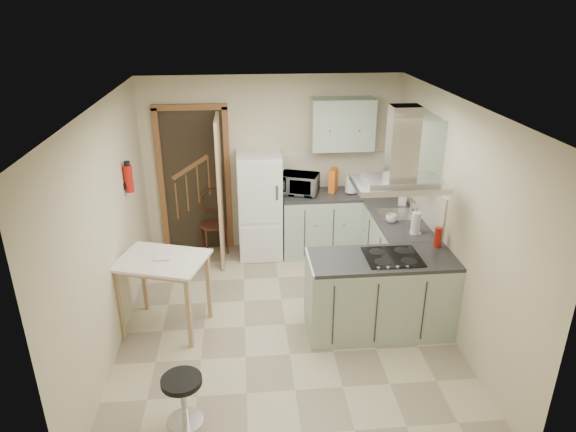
{
  "coord_description": "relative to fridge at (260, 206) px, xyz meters",
  "views": [
    {
      "loc": [
        -0.42,
        -4.88,
        3.42
      ],
      "look_at": [
        0.07,
        0.45,
        1.15
      ],
      "focal_mm": 32.0,
      "sensor_mm": 36.0,
      "label": 1
    }
  ],
  "objects": [
    {
      "name": "floor",
      "position": [
        0.2,
        -1.8,
        -0.75
      ],
      "size": [
        4.2,
        4.2,
        0.0
      ],
      "primitive_type": "plane",
      "color": "#B7AE8E",
      "rests_on": "ground"
    },
    {
      "name": "red_bottle",
      "position": [
        1.88,
        -1.78,
        0.26
      ],
      "size": [
        0.08,
        0.08,
        0.23
      ],
      "primitive_type": "cylinder",
      "rotation": [
        0.0,
        0.0,
        -0.04
      ],
      "color": "#A01B0D",
      "rests_on": "peninsula"
    },
    {
      "name": "fridge",
      "position": [
        0.0,
        0.0,
        0.0
      ],
      "size": [
        0.6,
        0.6,
        1.5
      ],
      "primitive_type": "cube",
      "color": "white",
      "rests_on": "floor"
    },
    {
      "name": "right_wall",
      "position": [
        2.0,
        -1.8,
        0.5
      ],
      "size": [
        0.0,
        4.2,
        4.2
      ],
      "primitive_type": "plane",
      "rotation": [
        1.57,
        0.0,
        -1.57
      ],
      "color": "beige",
      "rests_on": "floor"
    },
    {
      "name": "paper_towel",
      "position": [
        1.75,
        -1.42,
        0.29
      ],
      "size": [
        0.14,
        0.14,
        0.27
      ],
      "primitive_type": "cylinder",
      "rotation": [
        0.0,
        0.0,
        -0.36
      ],
      "color": "silver",
      "rests_on": "counter_right"
    },
    {
      "name": "soap_bottle",
      "position": [
        1.86,
        -0.53,
        0.26
      ],
      "size": [
        0.12,
        0.12,
        0.21
      ],
      "primitive_type": "imported",
      "rotation": [
        0.0,
        0.0,
        -0.21
      ],
      "color": "#B2B1BE",
      "rests_on": "counter_right"
    },
    {
      "name": "microwave",
      "position": [
        0.56,
        0.04,
        0.29
      ],
      "size": [
        0.6,
        0.51,
        0.29
      ],
      "primitive_type": "imported",
      "rotation": [
        0.0,
        0.0,
        -0.35
      ],
      "color": "black",
      "rests_on": "counter_back"
    },
    {
      "name": "book",
      "position": [
        -1.2,
        -1.66,
        0.16
      ],
      "size": [
        0.18,
        0.24,
        0.1
      ],
      "primitive_type": "imported",
      "rotation": [
        0.0,
        0.0,
        0.04
      ],
      "color": "#A63D37",
      "rests_on": "drop_leaf_table"
    },
    {
      "name": "ceiling",
      "position": [
        0.2,
        -1.8,
        1.75
      ],
      "size": [
        4.2,
        4.2,
        0.0
      ],
      "primitive_type": "plane",
      "rotation": [
        3.14,
        0.0,
        0.0
      ],
      "color": "silver",
      "rests_on": "back_wall"
    },
    {
      "name": "splashback",
      "position": [
        1.16,
        0.29,
        0.4
      ],
      "size": [
        1.68,
        0.02,
        0.5
      ],
      "primitive_type": "cube",
      "color": "beige",
      "rests_on": "counter_back"
    },
    {
      "name": "kettle",
      "position": [
        1.28,
        -0.02,
        0.27
      ],
      "size": [
        0.17,
        0.17,
        0.25
      ],
      "primitive_type": "cylinder",
      "rotation": [
        0.0,
        0.0,
        0.03
      ],
      "color": "white",
      "rests_on": "counter_back"
    },
    {
      "name": "counter_back",
      "position": [
        0.86,
        0.0,
        -0.3
      ],
      "size": [
        1.08,
        0.6,
        0.9
      ],
      "primitive_type": "cube",
      "color": "#9EB2A0",
      "rests_on": "floor"
    },
    {
      "name": "back_wall",
      "position": [
        0.2,
        0.3,
        0.5
      ],
      "size": [
        3.6,
        0.0,
        3.6
      ],
      "primitive_type": "plane",
      "rotation": [
        1.57,
        0.0,
        0.0
      ],
      "color": "beige",
      "rests_on": "floor"
    },
    {
      "name": "cereal_box",
      "position": [
        1.04,
        0.08,
        0.32
      ],
      "size": [
        0.17,
        0.24,
        0.33
      ],
      "primitive_type": "cube",
      "rotation": [
        0.0,
        0.0,
        -0.4
      ],
      "color": "orange",
      "rests_on": "counter_back"
    },
    {
      "name": "drop_leaf_table",
      "position": [
        -1.12,
        -1.72,
        -0.32
      ],
      "size": [
        1.09,
        0.94,
        0.86
      ],
      "primitive_type": "cube",
      "rotation": [
        0.0,
        0.0,
        -0.31
      ],
      "color": "#D5B583",
      "rests_on": "floor"
    },
    {
      "name": "hob",
      "position": [
        1.32,
        -1.98,
        0.16
      ],
      "size": [
        0.58,
        0.5,
        0.01
      ],
      "primitive_type": "cube",
      "color": "black",
      "rests_on": "peninsula"
    },
    {
      "name": "counter_right",
      "position": [
        1.7,
        -0.68,
        -0.3
      ],
      "size": [
        0.6,
        1.95,
        0.9
      ],
      "primitive_type": "cube",
      "color": "#9EB2A0",
      "rests_on": "floor"
    },
    {
      "name": "cup",
      "position": [
        1.56,
        -1.08,
        0.2
      ],
      "size": [
        0.17,
        0.17,
        0.1
      ],
      "primitive_type": "imported",
      "rotation": [
        0.0,
        0.0,
        -0.3
      ],
      "color": "silver",
      "rests_on": "counter_right"
    },
    {
      "name": "extractor_hood",
      "position": [
        1.32,
        -1.98,
        0.97
      ],
      "size": [
        0.9,
        0.55,
        0.1
      ],
      "primitive_type": "cube",
      "color": "silver",
      "rests_on": "ceiling"
    },
    {
      "name": "peninsula",
      "position": [
        1.22,
        -1.98,
        -0.3
      ],
      "size": [
        1.55,
        0.65,
        0.9
      ],
      "primitive_type": "cube",
      "color": "#9EB2A0",
      "rests_on": "floor"
    },
    {
      "name": "wall_cabinet_right",
      "position": [
        1.82,
        -0.95,
        1.1
      ],
      "size": [
        0.35,
        0.9,
        0.7
      ],
      "primitive_type": "cube",
      "color": "#9EB2A0",
      "rests_on": "right_wall"
    },
    {
      "name": "wall_cabinet_back",
      "position": [
        1.15,
        0.12,
        1.1
      ],
      "size": [
        0.85,
        0.35,
        0.7
      ],
      "primitive_type": "cube",
      "color": "#9EB2A0",
      "rests_on": "back_wall"
    },
    {
      "name": "left_wall",
      "position": [
        -1.6,
        -1.8,
        0.5
      ],
      "size": [
        0.0,
        4.2,
        4.2
      ],
      "primitive_type": "plane",
      "rotation": [
        1.57,
        0.0,
        1.57
      ],
      "color": "beige",
      "rests_on": "floor"
    },
    {
      "name": "fire_extinguisher",
      "position": [
        -1.54,
        -0.9,
        0.75
      ],
      "size": [
        0.1,
        0.1,
        0.32
      ],
      "primitive_type": "cylinder",
      "color": "#B2140F",
      "rests_on": "left_wall"
    },
    {
      "name": "bentwood_chair",
      "position": [
        -0.67,
        0.12,
        -0.32
      ],
      "size": [
        0.48,
        0.48,
        0.85
      ],
      "primitive_type": "cube",
      "rotation": [
        0.0,
        0.0,
        0.31
      ],
      "color": "#52341B",
      "rests_on": "floor"
    },
    {
      "name": "doorway",
      "position": [
        -0.9,
        0.27,
        0.3
      ],
      "size": [
        1.1,
        0.12,
        2.1
      ],
      "primitive_type": "cube",
      "color": "brown",
      "rests_on": "floor"
    },
    {
      "name": "stool",
      "position": [
        -0.8,
        -3.17,
        -0.51
      ],
      "size": [
        0.41,
        0.41,
        0.47
      ],
      "primitive_type": "cylinder",
      "rotation": [
        0.0,
        0.0,
        0.17
      ],
      "color": "black",
      "rests_on": "floor"
    },
    {
      "name": "sink",
      "position": [
        1.7,
        -0.85,
        0.16
      ],
      "size": [
        0.45,
        0.4,
        0.01
      ],
      "primitive_type": "cube",
      "color": "silver",
      "rests_on": "counter_right"
    }
  ]
}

